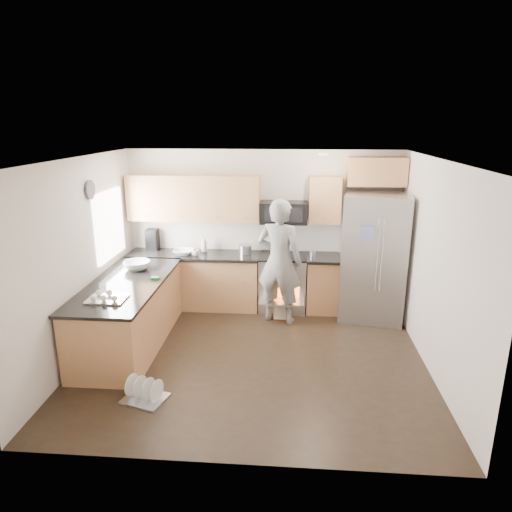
# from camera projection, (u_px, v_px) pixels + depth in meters

# --- Properties ---
(ground) EXTENTS (4.50, 4.50, 0.00)m
(ground) POSITION_uv_depth(u_px,v_px,m) (253.00, 357.00, 6.11)
(ground) COLOR black
(ground) RESTS_ON ground
(room_shell) EXTENTS (4.54, 4.04, 2.62)m
(room_shell) POSITION_uv_depth(u_px,v_px,m) (250.00, 235.00, 5.65)
(room_shell) COLOR beige
(room_shell) RESTS_ON ground
(back_cabinet_run) EXTENTS (4.45, 0.64, 2.50)m
(back_cabinet_run) POSITION_uv_depth(u_px,v_px,m) (226.00, 251.00, 7.55)
(back_cabinet_run) COLOR #B77449
(back_cabinet_run) RESTS_ON ground
(peninsula) EXTENTS (0.96, 2.36, 1.05)m
(peninsula) POSITION_uv_depth(u_px,v_px,m) (129.00, 313.00, 6.35)
(peninsula) COLOR #B77449
(peninsula) RESTS_ON ground
(stove_range) EXTENTS (0.76, 0.97, 1.79)m
(stove_range) POSITION_uv_depth(u_px,v_px,m) (283.00, 270.00, 7.51)
(stove_range) COLOR #B7B7BC
(stove_range) RESTS_ON ground
(refrigerator) EXTENTS (1.09, 0.91, 1.99)m
(refrigerator) POSITION_uv_depth(u_px,v_px,m) (374.00, 258.00, 7.09)
(refrigerator) COLOR #B7B7BC
(refrigerator) RESTS_ON ground
(person) EXTENTS (0.82, 0.66, 1.95)m
(person) POSITION_uv_depth(u_px,v_px,m) (279.00, 262.00, 6.96)
(person) COLOR gray
(person) RESTS_ON ground
(dish_rack) EXTENTS (0.55, 0.48, 0.29)m
(dish_rack) POSITION_uv_depth(u_px,v_px,m) (145.00, 394.00, 5.14)
(dish_rack) COLOR #B7B7BC
(dish_rack) RESTS_ON ground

